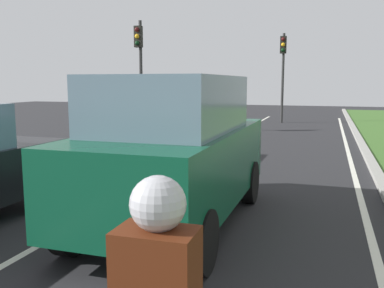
# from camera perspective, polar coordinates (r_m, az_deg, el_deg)

# --- Properties ---
(ground_plane) EXTENTS (60.00, 60.00, 0.00)m
(ground_plane) POSITION_cam_1_polar(r_m,az_deg,el_deg) (12.10, 3.60, -2.09)
(ground_plane) COLOR #262628
(lane_line_center) EXTENTS (0.12, 32.00, 0.01)m
(lane_line_center) POSITION_cam_1_polar(r_m,az_deg,el_deg) (12.28, 0.44, -1.89)
(lane_line_center) COLOR silver
(lane_line_center) RESTS_ON ground
(lane_line_right_edge) EXTENTS (0.12, 32.00, 0.01)m
(lane_line_right_edge) POSITION_cam_1_polar(r_m,az_deg,el_deg) (11.75, 20.89, -2.92)
(lane_line_right_edge) COLOR silver
(lane_line_right_edge) RESTS_ON ground
(curb_right) EXTENTS (0.24, 48.00, 0.12)m
(curb_right) POSITION_cam_1_polar(r_m,az_deg,el_deg) (11.78, 23.33, -2.74)
(curb_right) COLOR #9E9B93
(curb_right) RESTS_ON ground
(car_suv_ahead) EXTENTS (1.97, 4.50, 2.28)m
(car_suv_ahead) POSITION_cam_1_polar(r_m,az_deg,el_deg) (6.36, -2.31, -0.87)
(car_suv_ahead) COLOR #0C472D
(car_suv_ahead) RESTS_ON ground
(car_hatchback_far) EXTENTS (1.78, 3.73, 1.78)m
(car_hatchback_far) POSITION_cam_1_polar(r_m,az_deg,el_deg) (12.08, -7.96, 2.06)
(car_hatchback_far) COLOR silver
(car_hatchback_far) RESTS_ON ground
(rider_person) EXTENTS (0.50, 0.40, 1.16)m
(rider_person) POSITION_cam_1_polar(r_m,az_deg,el_deg) (2.21, -4.51, -18.33)
(rider_person) COLOR #4C1E0C
(rider_person) RESTS_ON ground
(traffic_light_overhead_left) EXTENTS (0.32, 0.50, 4.84)m
(traffic_light_overhead_left) POSITION_cam_1_polar(r_m,az_deg,el_deg) (18.79, -7.12, 11.59)
(traffic_light_overhead_left) COLOR #2D2D2D
(traffic_light_overhead_left) RESTS_ON ground
(traffic_light_far_median) EXTENTS (0.32, 0.50, 4.79)m
(traffic_light_far_median) POSITION_cam_1_polar(r_m,az_deg,el_deg) (23.45, 12.23, 10.82)
(traffic_light_far_median) COLOR #2D2D2D
(traffic_light_far_median) RESTS_ON ground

